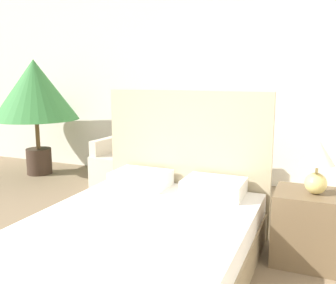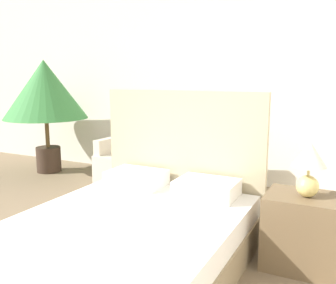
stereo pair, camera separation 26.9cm
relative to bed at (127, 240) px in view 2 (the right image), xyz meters
name	(u,v)px [view 2 (the right image)]	position (x,y,z in m)	size (l,w,h in m)	color
wall_back	(202,75)	(-0.50, 2.70, 1.19)	(10.00, 0.06, 2.90)	silver
bed	(127,240)	(0.00, 0.00, 0.00)	(1.57, 2.15, 1.30)	#8C7A5B
armchair_near_window_left	(128,165)	(-1.17, 1.83, 0.04)	(0.62, 0.72, 0.91)	beige
armchair_near_window_right	(188,173)	(-0.31, 1.83, 0.04)	(0.61, 0.71, 0.91)	beige
potted_palm	(45,92)	(-2.69, 1.98, 0.94)	(1.22, 1.22, 1.67)	#38281E
nightstand	(302,231)	(1.12, 0.68, 0.02)	(0.54, 0.45, 0.56)	brown
table_lamp	(309,163)	(1.14, 0.65, 0.56)	(0.25, 0.25, 0.41)	tan
side_table	(154,174)	(-0.74, 1.76, -0.01)	(0.37, 0.37, 0.50)	gold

